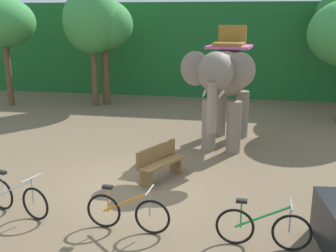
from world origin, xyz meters
TOP-DOWN VIEW (x-y plane):
  - ground_plane at (0.00, 0.00)m, footprint 80.00×80.00m
  - foliage_hedge at (0.00, 14.70)m, footprint 36.00×6.00m
  - tree_far_right at (-8.12, 8.17)m, footprint 2.81×2.81m
  - tree_center at (-4.17, 8.78)m, footprint 2.58×2.58m
  - tree_left at (-3.79, 9.25)m, footprint 2.65×2.65m
  - elephant at (2.06, 3.69)m, footprint 2.13×4.22m
  - bike_white at (-1.93, -1.94)m, footprint 1.65×0.67m
  - bike_orange at (0.53, -2.17)m, footprint 1.71×0.52m
  - bike_green at (3.09, -2.31)m, footprint 1.71×0.52m
  - wooden_bench at (0.61, 0.54)m, footprint 1.05×1.52m

SIDE VIEW (x-z plane):
  - ground_plane at x=0.00m, z-range 0.00..0.00m
  - bike_white at x=-1.93m, z-range -0.07..0.85m
  - bike_orange at x=0.53m, z-range -0.07..0.85m
  - bike_green at x=3.09m, z-range -0.07..0.85m
  - wooden_bench at x=0.61m, z-range 0.03..0.92m
  - elephant at x=2.06m, z-range 0.31..4.09m
  - foliage_hedge at x=0.00m, z-range 0.00..4.73m
  - tree_left at x=-3.79m, z-range 1.21..6.02m
  - tree_far_right at x=-8.12m, z-range 1.31..6.19m
  - tree_center at x=-4.17m, z-range 1.17..6.47m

